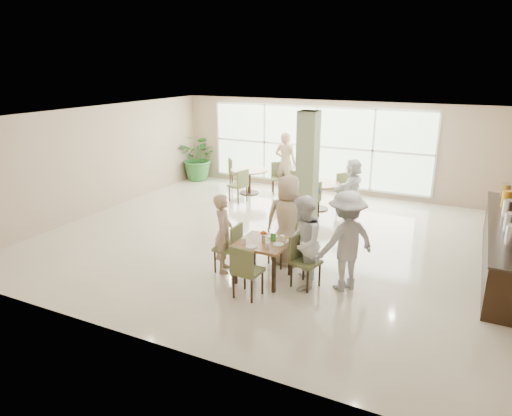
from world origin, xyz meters
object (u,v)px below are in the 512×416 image
at_px(round_table_left, 249,175).
at_px(adult_a, 305,187).
at_px(teen_left, 224,233).
at_px(main_table, 263,247).
at_px(adult_standing, 285,163).
at_px(buffet_counter, 504,242).
at_px(round_table_right, 318,188).
at_px(teen_right, 302,243).
at_px(teen_far, 288,220).
at_px(potted_plant, 199,157).
at_px(teen_standing, 346,241).
at_px(adult_b, 352,187).

height_order(round_table_left, adult_a, adult_a).
bearing_deg(teen_left, main_table, -115.87).
bearing_deg(adult_standing, buffet_counter, 152.17).
bearing_deg(adult_a, round_table_right, 110.37).
bearing_deg(round_table_left, teen_right, -54.61).
bearing_deg(teen_far, potted_plant, -53.25).
bearing_deg(main_table, teen_far, 82.22).
height_order(potted_plant, teen_standing, teen_standing).
xyz_separation_m(teen_far, teen_right, (0.61, -0.82, -0.07)).
relative_size(teen_right, teen_standing, 0.94).
relative_size(round_table_left, potted_plant, 0.72).
bearing_deg(teen_standing, round_table_left, -99.74).
height_order(teen_right, adult_b, teen_right).
bearing_deg(potted_plant, adult_standing, -4.45).
height_order(adult_a, adult_standing, adult_standing).
bearing_deg(potted_plant, adult_a, -25.86).
xyz_separation_m(main_table, adult_standing, (-1.93, 5.69, 0.30)).
relative_size(round_table_left, round_table_right, 0.96).
height_order(main_table, adult_b, adult_b).
xyz_separation_m(round_table_right, adult_standing, (-1.44, 1.14, 0.36)).
distance_m(round_table_left, teen_right, 6.27).
relative_size(main_table, buffet_counter, 0.19).
bearing_deg(adult_standing, round_table_left, 29.23).
bearing_deg(buffet_counter, round_table_left, 158.59).
relative_size(teen_far, adult_b, 1.20).
height_order(round_table_right, teen_far, teen_far).
bearing_deg(main_table, teen_right, 4.34).
relative_size(teen_left, teen_standing, 0.85).
height_order(buffet_counter, adult_standing, buffet_counter).
height_order(buffet_counter, potted_plant, buffet_counter).
bearing_deg(teen_right, teen_left, -103.75).
relative_size(round_table_left, adult_a, 0.69).
distance_m(round_table_right, buffet_counter, 4.93).
height_order(round_table_right, teen_right, teen_right).
bearing_deg(round_table_right, adult_a, -93.98).
bearing_deg(potted_plant, teen_standing, -40.31).
bearing_deg(teen_far, main_table, 72.59).
height_order(round_table_right, teen_left, teen_left).
xyz_separation_m(main_table, round_table_left, (-2.90, 5.17, -0.07)).
relative_size(round_table_right, buffet_counter, 0.25).
bearing_deg(teen_far, round_table_left, -64.51).
distance_m(teen_standing, adult_standing, 6.34).
height_order(round_table_right, buffet_counter, buffet_counter).
xyz_separation_m(round_table_left, round_table_right, (2.41, -0.61, 0.01)).
height_order(round_table_left, adult_standing, adult_standing).
height_order(main_table, adult_a, adult_a).
bearing_deg(round_table_left, teen_left, -68.21).
xyz_separation_m(potted_plant, teen_standing, (6.64, -5.63, 0.11)).
xyz_separation_m(round_table_left, adult_b, (3.38, -0.72, 0.18)).
height_order(main_table, potted_plant, potted_plant).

